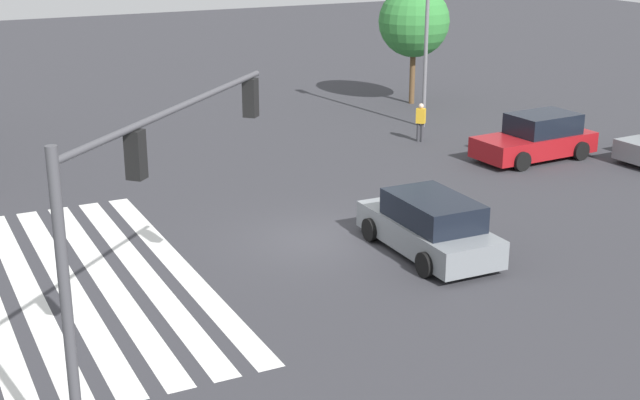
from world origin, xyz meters
The scene contains 8 objects.
ground_plane centered at (0.00, 0.00, 0.00)m, with size 117.38×117.38×0.00m, color #333338.
crosswalk_markings centered at (0.00, -7.99, 0.00)m, with size 12.40×8.20×0.01m.
traffic_signal_mast centered at (6.73, -6.73, 4.22)m, with size 5.53×5.53×5.74m.
car_0 centered at (-4.15, 11.11, 0.79)m, with size 2.40×4.78×1.69m.
car_2 centered at (2.19, 2.21, 0.78)m, with size 4.67×2.21×1.63m.
pedestrian centered at (-8.27, 8.64, 0.86)m, with size 0.41×0.41×1.56m.
street_light_pole_a centered at (-10.40, 10.17, 4.85)m, with size 0.80×0.36×8.10m.
tree_corner_b centered at (-14.74, 12.30, 3.90)m, with size 3.34×3.34×5.58m.
Camera 1 is at (21.07, -10.53, 8.91)m, focal length 50.00 mm.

